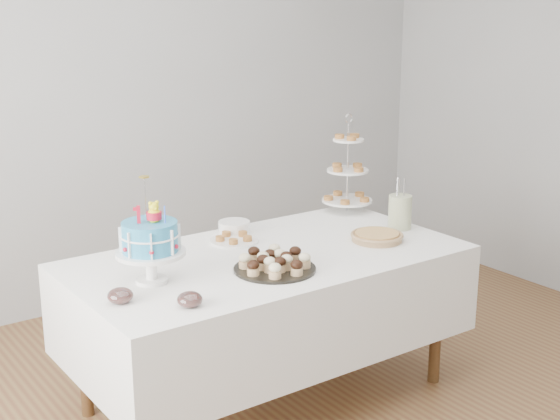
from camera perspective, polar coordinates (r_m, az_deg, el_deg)
walls at (r=3.42m, az=1.87°, el=4.62°), size 5.04×4.04×2.70m
table at (r=3.88m, az=-0.93°, el=-6.48°), size 1.92×1.02×0.77m
birthday_cake at (r=3.45m, az=-9.43°, el=-3.23°), size 0.31×0.31×0.47m
cupcake_tray at (r=3.58m, az=-0.39°, el=-3.79°), size 0.38×0.38×0.09m
pie at (r=4.04m, az=7.10°, el=-1.91°), size 0.27×0.27×0.04m
tiered_stand at (r=4.54m, az=4.97°, el=2.87°), size 0.30×0.30×0.57m
plate_stack at (r=4.15m, az=-3.38°, el=-1.27°), size 0.17×0.17×0.07m
pastry_plate at (r=4.00m, az=-3.38°, el=-2.12°), size 0.25×0.25×0.04m
jam_bowl_a at (r=3.20m, az=-6.62°, el=-6.53°), size 0.11×0.11×0.06m
jam_bowl_b at (r=3.28m, az=-11.61°, el=-6.17°), size 0.11×0.11×0.06m
utensil_pitcher at (r=4.25m, az=8.78°, el=-0.05°), size 0.13×0.13×0.28m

